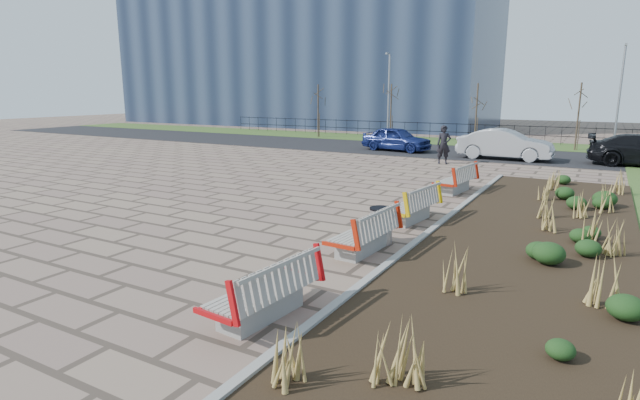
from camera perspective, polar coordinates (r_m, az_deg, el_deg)
The scene contains 21 objects.
ground at distance 11.15m, azimuth -14.56°, elevation -6.59°, with size 120.00×120.00×0.00m, color #7A6554.
planting_bed at distance 13.03m, azimuth 23.19°, elevation -4.22°, with size 4.50×18.00×0.10m, color black.
planting_curb at distance 13.44m, azimuth 13.31°, elevation -2.94°, with size 0.16×18.00×0.15m, color gray.
grass_verge_far at distance 36.44m, azimuth 17.73°, elevation 6.23°, with size 80.00×5.00×0.04m, color #33511E.
road at distance 30.63m, azimuth 15.34°, elevation 5.29°, with size 80.00×7.00×0.02m, color black.
bench_a at distance 8.04m, azimuth -6.76°, elevation -9.98°, with size 0.90×2.10×1.00m, color red, non-canonical shape.
bench_b at distance 11.15m, azimuth 4.84°, elevation -3.53°, with size 0.90×2.10×1.00m, color red, non-canonical shape.
bench_c at distance 13.97m, azimuth 10.23°, elevation -0.43°, with size 0.90×2.10×1.00m, color #E1B30B, non-canonical shape.
bench_d at distance 18.38m, azimuth 15.13°, elevation 2.39°, with size 0.90×2.10×1.00m, color #A21D0A, non-canonical shape.
litter_bin at distance 11.90m, azimuth 6.99°, elevation -2.96°, with size 0.54×0.54×0.84m, color #B2B2B7.
pedestrian at distance 25.55m, azimuth 13.96°, elevation 6.16°, with size 0.69×0.45×1.89m, color black.
car_blue at distance 30.49m, azimuth 8.74°, elevation 6.93°, with size 1.68×4.18×1.42m, color navy.
car_silver at distance 28.07m, azimuth 20.37°, elevation 6.00°, with size 1.67×4.78×1.57m, color #9D9FA4.
tree_a at distance 39.20m, azimuth -0.22°, elevation 10.16°, with size 1.40×1.40×4.00m, color #4C3D2D, non-canonical shape.
tree_b at distance 36.60m, azimuth 8.09°, elevation 9.88°, with size 1.40×1.40×4.00m, color #4C3D2D, non-canonical shape.
tree_c at distance 34.84m, azimuth 17.42°, elevation 9.33°, with size 1.40×1.40×4.00m, color #4C3D2D, non-canonical shape.
tree_d at distance 34.06m, azimuth 27.41°, elevation 8.46°, with size 1.40×1.40×4.00m, color #4C3D2D, non-canonical shape.
lamp_west at distance 36.10m, azimuth 7.84°, elevation 11.45°, with size 0.24×0.60×6.00m, color gray, non-canonical shape.
lamp_east at distance 33.51m, azimuth 30.99°, elevation 9.77°, with size 0.24×0.60×6.00m, color gray, non-canonical shape.
railing_fence at distance 37.85m, azimuth 18.27°, elevation 7.34°, with size 44.00×0.10×1.20m, color black, non-canonical shape.
building_glass at distance 56.03m, azimuth -2.33°, elevation 16.40°, with size 40.00×14.00×15.00m, color #192338.
Camera 1 is at (7.46, -7.50, 3.54)m, focal length 28.00 mm.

